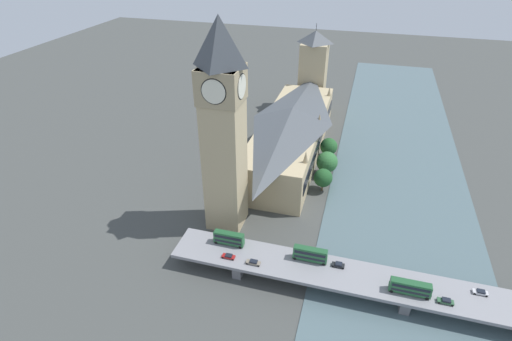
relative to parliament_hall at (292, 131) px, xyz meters
The scene contains 17 objects.
ground_plane 22.67m from the parliament_hall, 154.88° to the left, with size 600.00×600.00×0.00m, color #424442.
river_water 54.85m from the parliament_hall, behind, with size 59.50×360.00×0.30m, color #4C6066.
parliament_hall is the anchor object (origin of this frame).
clock_tower 68.90m from the parliament_hall, 78.09° to the left, with size 14.24×14.24×77.91m.
victoria_tower 63.39m from the parliament_hall, 89.95° to the right, with size 15.68×15.68×52.14m.
road_bridge 98.48m from the parliament_hall, 122.54° to the left, with size 151.00×14.52×6.10m.
double_decker_bus_lead 82.95m from the parliament_hall, 105.74° to the left, with size 11.19×2.49×4.98m.
double_decker_bus_mid 100.74m from the parliament_hall, 121.95° to the left, with size 11.95×2.59×4.61m.
double_decker_bus_rear 79.89m from the parliament_hall, 86.00° to the left, with size 10.64×2.52×4.91m.
car_northbound_mid 86.82m from the parliament_hall, 93.40° to the left, with size 4.74×1.77×1.39m.
car_northbound_tail 86.29m from the parliament_hall, 87.65° to the left, with size 4.32×1.83×1.29m.
car_southbound_lead 86.30m from the parliament_hall, 111.67° to the left, with size 4.05×1.94×1.40m.
car_southbound_mid 108.80m from the parliament_hall, 132.77° to the left, with size 4.27×1.80×1.30m.
car_southbound_tail 107.20m from the parliament_hall, 126.30° to the left, with size 4.55×1.81×1.54m.
tree_embankment_near 26.15m from the parliament_hall, 141.45° to the left, with size 9.78×9.78×12.04m.
tree_embankment_mid 35.79m from the parliament_hall, 124.53° to the left, with size 8.15×8.15×10.66m.
tree_embankment_far 19.83m from the parliament_hall, behind, with size 8.55×8.55×10.58m.
Camera 1 is at (-14.79, 169.16, 99.96)m, focal length 28.00 mm.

